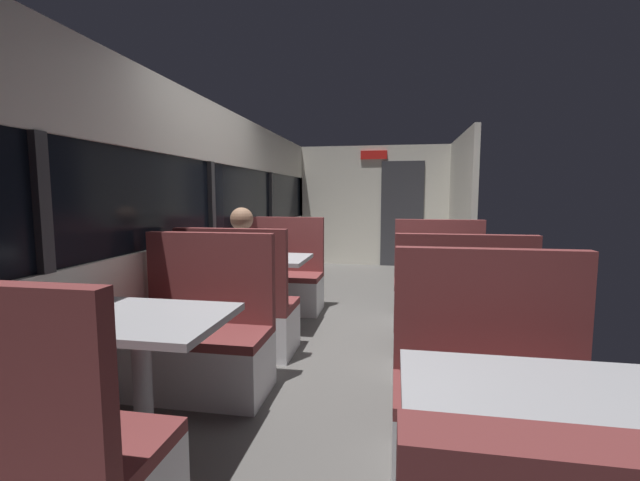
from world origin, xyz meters
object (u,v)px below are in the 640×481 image
bench_front_aisle_facing_entry (492,411)px  dining_table_mid_window (263,267)px  bench_mid_window_facing_end (239,316)px  bench_mid_window_facing_entry (282,283)px  bench_near_window_facing_entry (202,345)px  seated_passenger (242,290)px  dining_table_rear_aisle (448,276)px  dining_table_front_aisle (547,430)px  bench_near_window_facing_end (32,477)px  bench_rear_aisle_facing_entry (439,293)px  bench_rear_aisle_facing_end (458,336)px  dining_table_near_window (140,334)px

bench_front_aisle_facing_entry → dining_table_mid_window: bearing=131.6°
bench_mid_window_facing_end → bench_mid_window_facing_entry: same height
bench_near_window_facing_entry → seated_passenger: seated_passenger is taller
dining_table_mid_window → seated_passenger: bearing=-90.0°
bench_front_aisle_facing_entry → dining_table_rear_aisle: size_ratio=1.22×
bench_near_window_facing_entry → bench_mid_window_facing_end: (0.00, 0.72, 0.00)m
dining_table_front_aisle → seated_passenger: size_ratio=0.71×
dining_table_mid_window → bench_mid_window_facing_end: size_ratio=0.82×
dining_table_mid_window → dining_table_rear_aisle: 1.80m
bench_mid_window_facing_entry → dining_table_front_aisle: bench_mid_window_facing_entry is taller
bench_near_window_facing_end → bench_front_aisle_facing_entry: (1.79, 0.80, 0.00)m
bench_near_window_facing_end → bench_mid_window_facing_entry: bearing=90.0°
bench_near_window_facing_entry → bench_rear_aisle_facing_entry: 2.62m
bench_rear_aisle_facing_end → bench_rear_aisle_facing_entry: bearing=90.0°
bench_mid_window_facing_end → bench_rear_aisle_facing_end: same height
dining_table_near_window → bench_near_window_facing_end: 0.77m
dining_table_rear_aisle → seated_passenger: (-1.79, -0.43, -0.10)m
bench_near_window_facing_entry → dining_table_rear_aisle: 2.19m
dining_table_near_window → bench_mid_window_facing_end: 1.45m
bench_mid_window_facing_entry → bench_front_aisle_facing_entry: 3.25m
dining_table_near_window → dining_table_front_aisle: bearing=-18.5°
bench_near_window_facing_entry → bench_mid_window_facing_end: same height
bench_near_window_facing_entry → dining_table_rear_aisle: bearing=34.2°
dining_table_mid_window → bench_mid_window_facing_end: 0.77m
bench_near_window_facing_entry → bench_mid_window_facing_entry: bearing=90.0°
dining_table_mid_window → bench_mid_window_facing_entry: 0.77m
bench_mid_window_facing_entry → bench_rear_aisle_facing_end: (1.79, -1.60, 0.00)m
bench_mid_window_facing_end → dining_table_front_aisle: 2.71m
dining_table_front_aisle → dining_table_rear_aisle: (0.00, 2.52, 0.00)m
dining_table_near_window → seated_passenger: seated_passenger is taller
bench_near_window_facing_entry → dining_table_rear_aisle: size_ratio=1.22×
dining_table_near_window → bench_rear_aisle_facing_entry: 3.18m
bench_mid_window_facing_end → dining_table_mid_window: bearing=90.0°
dining_table_mid_window → dining_table_rear_aisle: (1.79, -0.20, 0.00)m
dining_table_mid_window → dining_table_near_window: bearing=-90.0°
bench_near_window_facing_end → bench_mid_window_facing_end: 2.12m
bench_mid_window_facing_end → bench_mid_window_facing_entry: size_ratio=1.00×
bench_near_window_facing_end → dining_table_rear_aisle: size_ratio=1.22×
dining_table_mid_window → bench_rear_aisle_facing_end: size_ratio=0.82×
bench_near_window_facing_entry → bench_rear_aisle_facing_end: 1.86m
dining_table_mid_window → seated_passenger: (0.00, -0.63, -0.10)m
dining_table_near_window → dining_table_rear_aisle: 2.62m
bench_mid_window_facing_entry → bench_mid_window_facing_end: bearing=-90.0°
dining_table_near_window → bench_near_window_facing_end: size_ratio=0.82×
dining_table_near_window → dining_table_mid_window: (0.00, 2.12, 0.00)m
seated_passenger → bench_near_window_facing_end: bearing=-90.0°
bench_front_aisle_facing_entry → seated_passenger: seated_passenger is taller
bench_front_aisle_facing_entry → dining_table_rear_aisle: (0.00, 1.82, 0.31)m
bench_mid_window_facing_entry → seated_passenger: bearing=-90.0°
bench_near_window_facing_entry → dining_table_near_window: bearing=-90.0°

